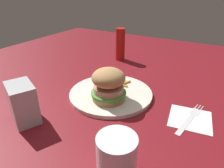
# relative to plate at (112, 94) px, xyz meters

# --- Properties ---
(ground_plane) EXTENTS (1.60, 1.60, 0.00)m
(ground_plane) POSITION_rel_plate_xyz_m (0.02, 0.00, -0.01)
(ground_plane) COLOR maroon
(plate) EXTENTS (0.27, 0.27, 0.01)m
(plate) POSITION_rel_plate_xyz_m (0.00, 0.00, 0.00)
(plate) COLOR silver
(plate) RESTS_ON ground_plane
(sandwich) EXTENTS (0.11, 0.11, 0.10)m
(sandwich) POSITION_rel_plate_xyz_m (-0.04, -0.01, 0.06)
(sandwich) COLOR tan
(sandwich) RESTS_ON plate
(fries_pile) EXTENTS (0.08, 0.09, 0.01)m
(fries_pile) POSITION_rel_plate_xyz_m (0.06, 0.01, 0.01)
(fries_pile) COLOR gold
(fries_pile) RESTS_ON plate
(napkin) EXTENTS (0.13, 0.13, 0.00)m
(napkin) POSITION_rel_plate_xyz_m (-0.00, -0.25, -0.01)
(napkin) COLOR white
(napkin) RESTS_ON ground_plane
(fork) EXTENTS (0.17, 0.04, 0.00)m
(fork) POSITION_rel_plate_xyz_m (-0.00, -0.25, -0.00)
(fork) COLOR silver
(fork) RESTS_ON napkin
(drink_glass) EXTENTS (0.07, 0.07, 0.09)m
(drink_glass) POSITION_rel_plate_xyz_m (-0.26, -0.16, 0.04)
(drink_glass) COLOR silver
(drink_glass) RESTS_ON ground_plane
(napkin_dispenser) EXTENTS (0.09, 0.11, 0.11)m
(napkin_dispenser) POSITION_rel_plate_xyz_m (-0.23, 0.14, 0.05)
(napkin_dispenser) COLOR #B7BABF
(napkin_dispenser) RESTS_ON ground_plane
(ketchup_bottle) EXTENTS (0.04, 0.04, 0.15)m
(ketchup_bottle) POSITION_rel_plate_xyz_m (0.32, 0.14, 0.07)
(ketchup_bottle) COLOR #B21914
(ketchup_bottle) RESTS_ON ground_plane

